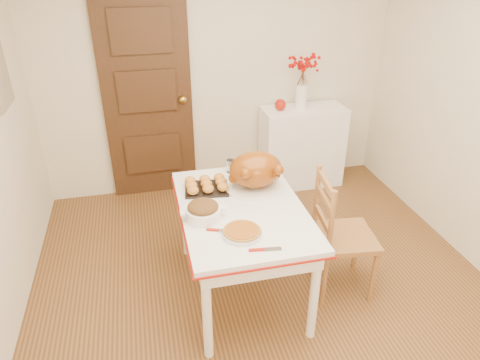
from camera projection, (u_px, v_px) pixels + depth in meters
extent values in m
cube|color=#472F19|center=(273.00, 310.00, 3.16)|extent=(3.50, 4.00, 0.00)
cube|color=beige|center=(218.00, 69.00, 4.27)|extent=(3.50, 0.00, 2.50)
cube|color=#402612|center=(147.00, 97.00, 4.21)|extent=(0.85, 0.06, 2.06)
cube|color=tan|center=(0.00, 76.00, 3.12)|extent=(0.03, 0.35, 0.45)
cube|color=white|center=(302.00, 147.00, 4.65)|extent=(0.86, 0.38, 0.86)
sphere|color=#A1160A|center=(280.00, 105.00, 4.36)|extent=(0.11, 0.11, 0.11)
cylinder|color=#944D16|center=(242.00, 231.00, 2.69)|extent=(0.26, 0.26, 0.05)
cylinder|color=white|center=(230.00, 166.00, 3.42)|extent=(0.07, 0.07, 0.10)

